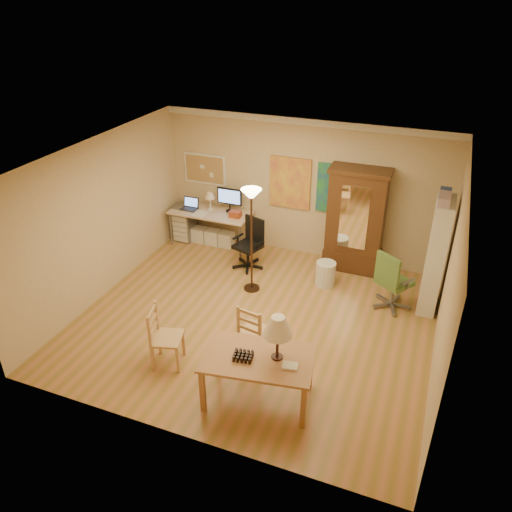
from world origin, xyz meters
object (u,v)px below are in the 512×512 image
at_px(dining_table, 265,349).
at_px(office_chair_black, 249,255).
at_px(computer_desk, 213,224).
at_px(armoire, 355,227).
at_px(bookshelf, 436,256).
at_px(office_chair_green, 391,293).

distance_m(dining_table, office_chair_black, 3.51).
xyz_separation_m(dining_table, computer_desk, (-2.51, 3.72, -0.38)).
xyz_separation_m(armoire, bookshelf, (1.45, -0.78, 0.09)).
height_order(dining_table, computer_desk, dining_table).
bearing_deg(office_chair_green, dining_table, -114.22).
relative_size(computer_desk, office_chair_green, 1.56).
xyz_separation_m(office_chair_black, bookshelf, (3.29, -0.11, 0.69)).
bearing_deg(bookshelf, armoire, 151.78).
height_order(office_chair_black, office_chair_green, office_chair_green).
bearing_deg(dining_table, computer_desk, 124.01).
relative_size(computer_desk, office_chair_black, 1.68).
relative_size(dining_table, armoire, 0.77).
relative_size(dining_table, office_chair_green, 1.44).
relative_size(computer_desk, armoire, 0.83).
relative_size(office_chair_black, armoire, 0.49).
relative_size(office_chair_black, bookshelf, 0.51).
distance_m(computer_desk, office_chair_black, 1.20).
distance_m(dining_table, office_chair_green, 3.04).
bearing_deg(office_chair_black, dining_table, -64.62).
xyz_separation_m(computer_desk, bookshelf, (4.31, -0.70, 0.50)).
bearing_deg(armoire, office_chair_black, -159.88).
relative_size(computer_desk, bookshelf, 0.86).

